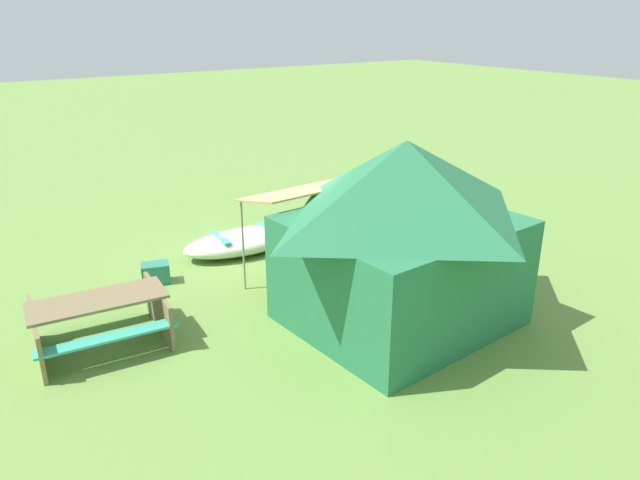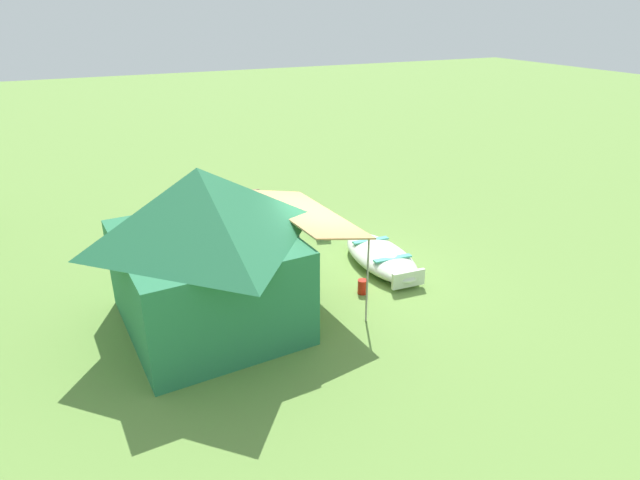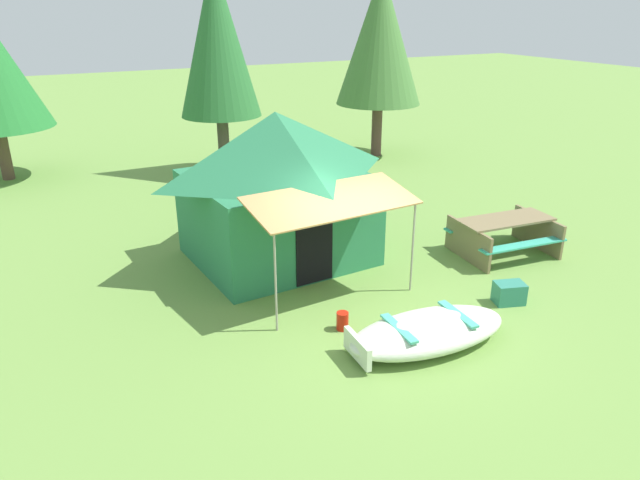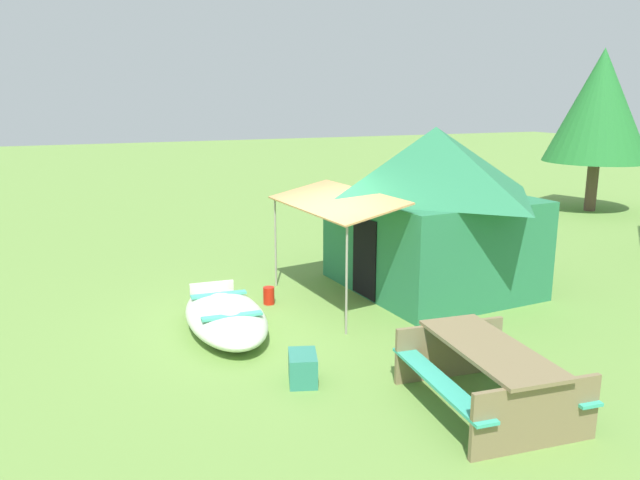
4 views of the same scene
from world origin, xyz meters
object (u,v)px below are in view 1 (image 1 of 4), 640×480
at_px(canvas_cabin_tent, 402,231).
at_px(cooler_box, 156,273).
at_px(fuel_can, 307,250).
at_px(beached_rowboat, 245,241).
at_px(picnic_table, 100,316).

bearing_deg(canvas_cabin_tent, cooler_box, -52.45).
relative_size(canvas_cabin_tent, cooler_box, 8.71).
distance_m(canvas_cabin_tent, cooler_box, 4.77).
relative_size(cooler_box, fuel_can, 1.67).
distance_m(canvas_cabin_tent, fuel_can, 3.40).
height_order(beached_rowboat, cooler_box, beached_rowboat).
relative_size(beached_rowboat, fuel_can, 8.90).
bearing_deg(fuel_can, beached_rowboat, -47.22).
bearing_deg(cooler_box, fuel_can, 169.95).
distance_m(cooler_box, fuel_can, 3.06).
height_order(beached_rowboat, picnic_table, picnic_table).
height_order(canvas_cabin_tent, cooler_box, canvas_cabin_tent).
bearing_deg(picnic_table, cooler_box, -130.25).
bearing_deg(cooler_box, picnic_table, 49.75).
height_order(picnic_table, fuel_can, picnic_table).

